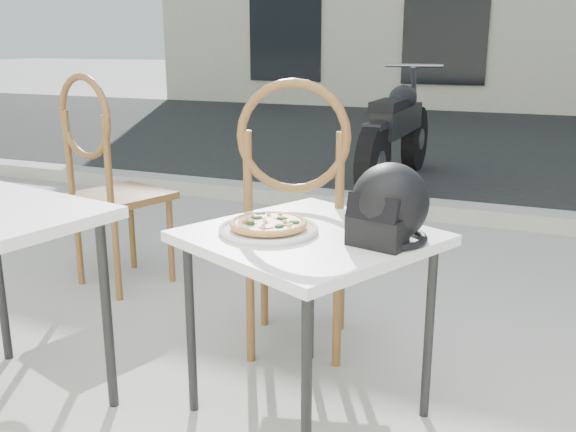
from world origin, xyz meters
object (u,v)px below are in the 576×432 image
at_px(cafe_table_main, 309,250).
at_px(helmet, 389,207).
at_px(cafe_chair_main, 296,207).
at_px(plate, 268,229).
at_px(cafe_chair_side, 107,172).
at_px(pizza, 268,223).
at_px(motorcycle, 397,134).

distance_m(cafe_table_main, helmet, 0.32).
height_order(helmet, cafe_chair_main, cafe_chair_main).
bearing_deg(plate, cafe_chair_main, 100.83).
bearing_deg(cafe_chair_side, helmet, 173.98).
height_order(cafe_table_main, cafe_chair_main, cafe_chair_main).
relative_size(helmet, cafe_chair_main, 0.27).
distance_m(pizza, cafe_chair_side, 1.52).
xyz_separation_m(plate, cafe_chair_main, (-0.09, 0.46, -0.04)).
xyz_separation_m(cafe_chair_main, cafe_chair_side, (-1.21, 0.32, -0.01)).
bearing_deg(plate, helmet, 8.32).
relative_size(plate, cafe_chair_main, 0.37).
xyz_separation_m(pizza, motorcycle, (-0.52, 3.96, -0.23)).
bearing_deg(motorcycle, helmet, -76.48).
height_order(pizza, cafe_chair_side, cafe_chair_side).
xyz_separation_m(helmet, cafe_chair_side, (-1.69, 0.73, -0.15)).
bearing_deg(plate, cafe_chair_side, 148.75).
distance_m(plate, pizza, 0.02).
relative_size(helmet, cafe_chair_side, 0.27).
xyz_separation_m(helmet, motorcycle, (-0.91, 3.90, -0.31)).
relative_size(pizza, cafe_chair_side, 0.27).
bearing_deg(cafe_chair_main, motorcycle, -98.93).
bearing_deg(pizza, cafe_table_main, 20.32).
relative_size(cafe_table_main, helmet, 3.06).
distance_m(cafe_chair_main, cafe_chair_side, 1.25).
distance_m(pizza, helmet, 0.40).
bearing_deg(motorcycle, plate, -82.16).
bearing_deg(pizza, cafe_chair_side, 148.76).
bearing_deg(motorcycle, cafe_chair_side, -103.39).
height_order(plate, motorcycle, motorcycle).
relative_size(cafe_table_main, cafe_chair_main, 0.81).
bearing_deg(cafe_chair_side, cafe_table_main, 169.95).
relative_size(cafe_table_main, cafe_chair_side, 0.82).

